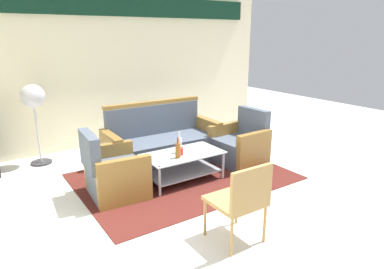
% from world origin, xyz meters
% --- Properties ---
extents(ground_plane, '(14.00, 14.00, 0.00)m').
position_xyz_m(ground_plane, '(0.00, 0.00, 0.00)').
color(ground_plane, white).
extents(wall_back, '(6.52, 0.19, 2.80)m').
position_xyz_m(wall_back, '(0.00, 3.05, 1.48)').
color(wall_back, beige).
rests_on(wall_back, ground).
extents(rug, '(2.91, 2.10, 0.01)m').
position_xyz_m(rug, '(0.10, 0.88, 0.01)').
color(rug, '#511E19').
rests_on(rug, ground).
extents(couch, '(1.82, 0.78, 0.96)m').
position_xyz_m(couch, '(0.11, 1.54, 0.32)').
color(couch, '#4C5666').
rests_on(couch, rug).
extents(armchair_left, '(0.75, 0.81, 0.85)m').
position_xyz_m(armchair_left, '(-0.95, 0.88, 0.29)').
color(armchair_left, '#4C5666').
rests_on(armchair_left, rug).
extents(armchair_right, '(0.73, 0.79, 0.85)m').
position_xyz_m(armchair_right, '(1.14, 0.85, 0.29)').
color(armchair_right, '#4C5666').
rests_on(armchair_right, rug).
extents(coffee_table, '(1.10, 0.60, 0.40)m').
position_xyz_m(coffee_table, '(0.02, 0.77, 0.27)').
color(coffee_table, silver).
rests_on(coffee_table, rug).
extents(bottle_brown, '(0.07, 0.07, 0.28)m').
position_xyz_m(bottle_brown, '(-0.13, 0.65, 0.52)').
color(bottle_brown, brown).
rests_on(bottle_brown, coffee_table).
extents(bottle_clear, '(0.06, 0.06, 0.30)m').
position_xyz_m(bottle_clear, '(0.00, 0.83, 0.52)').
color(bottle_clear, silver).
rests_on(bottle_clear, coffee_table).
extents(cup, '(0.08, 0.08, 0.10)m').
position_xyz_m(cup, '(-0.04, 0.73, 0.46)').
color(cup, red).
rests_on(cup, coffee_table).
extents(pedestal_fan, '(0.36, 0.36, 1.27)m').
position_xyz_m(pedestal_fan, '(-1.51, 2.60, 1.01)').
color(pedestal_fan, '#2D2D33').
rests_on(pedestal_fan, ground).
extents(wicker_chair, '(0.48, 0.48, 0.84)m').
position_xyz_m(wicker_chair, '(-0.31, -0.81, 0.49)').
color(wicker_chair, '#AD844C').
rests_on(wicker_chair, ground).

